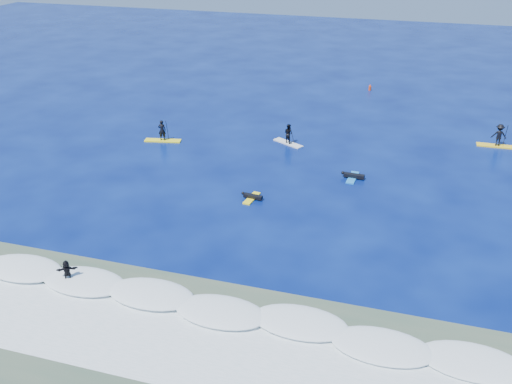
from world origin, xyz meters
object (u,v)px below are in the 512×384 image
(sup_paddler_left, at_px, (162,134))
(sup_paddler_center, at_px, (288,135))
(sup_paddler_right, at_px, (499,137))
(prone_paddler_near, at_px, (252,197))
(wave_surfer, at_px, (67,272))
(prone_paddler_far, at_px, (353,176))
(marker_buoy, at_px, (370,88))

(sup_paddler_left, bearing_deg, sup_paddler_center, 2.07)
(sup_paddler_center, height_order, sup_paddler_right, sup_paddler_right)
(sup_paddler_center, bearing_deg, sup_paddler_right, 44.01)
(prone_paddler_near, distance_m, wave_surfer, 14.25)
(sup_paddler_left, relative_size, wave_surfer, 1.79)
(prone_paddler_far, height_order, marker_buoy, marker_buoy)
(sup_paddler_right, bearing_deg, prone_paddler_near, -139.13)
(prone_paddler_near, bearing_deg, sup_paddler_left, 58.79)
(marker_buoy, bearing_deg, wave_surfer, -104.95)
(sup_paddler_right, xyz_separation_m, prone_paddler_near, (-17.32, -15.63, -0.77))
(sup_paddler_center, distance_m, prone_paddler_far, 8.52)
(sup_paddler_center, xyz_separation_m, wave_surfer, (-6.43, -23.74, -0.01))
(marker_buoy, bearing_deg, sup_paddler_center, -104.71)
(sup_paddler_left, distance_m, prone_paddler_far, 17.45)
(sup_paddler_left, distance_m, wave_surfer, 21.59)
(prone_paddler_far, bearing_deg, prone_paddler_near, 134.37)
(wave_surfer, bearing_deg, sup_paddler_left, 71.21)
(sup_paddler_left, xyz_separation_m, sup_paddler_right, (28.18, 7.14, 0.21))
(prone_paddler_near, height_order, marker_buoy, marker_buoy)
(sup_paddler_right, relative_size, marker_buoy, 4.55)
(sup_paddler_center, xyz_separation_m, prone_paddler_near, (0.10, -11.08, -0.63))
(prone_paddler_near, distance_m, prone_paddler_far, 8.40)
(wave_surfer, bearing_deg, sup_paddler_center, 44.48)
(sup_paddler_right, height_order, marker_buoy, sup_paddler_right)
(sup_paddler_left, relative_size, prone_paddler_far, 1.44)
(sup_paddler_right, distance_m, prone_paddler_near, 23.34)
(sup_paddler_right, bearing_deg, marker_buoy, 130.39)
(sup_paddler_center, height_order, wave_surfer, sup_paddler_center)
(sup_paddler_center, xyz_separation_m, marker_buoy, (4.90, 18.65, -0.45))
(prone_paddler_near, xyz_separation_m, prone_paddler_far, (6.33, 5.53, 0.02))
(prone_paddler_far, distance_m, wave_surfer, 22.27)
(sup_paddler_center, distance_m, sup_paddler_right, 18.00)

